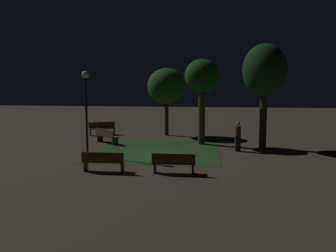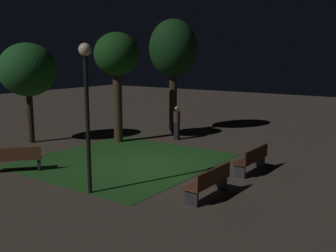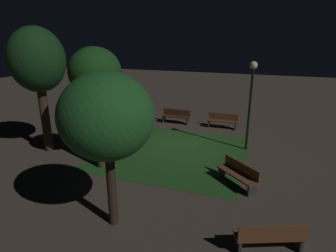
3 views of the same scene
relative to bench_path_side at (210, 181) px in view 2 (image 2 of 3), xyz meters
name	(u,v)px [view 2 (image 2 of 3)]	position (x,y,z in m)	size (l,w,h in m)	color
ground_plane	(146,166)	(1.49, 3.44, -0.48)	(60.00, 60.00, 0.00)	#473D33
grass_lawn	(124,160)	(1.63, 4.61, -0.48)	(6.79, 6.49, 0.01)	#23511E
bench_path_side	(210,181)	(0.00, 0.00, 0.00)	(1.81, 0.51, 0.88)	brown
bench_lawn_edge	(252,159)	(2.98, 0.00, 0.00)	(1.81, 0.51, 0.88)	#422314
bench_near_trees	(14,158)	(-1.64, 6.71, 0.00)	(1.66, 1.56, 0.88)	brown
tree_tall_center	(173,50)	(7.48, 6.35, 3.78)	(2.46, 2.46, 5.80)	#38281C
tree_lawn_side	(117,57)	(4.03, 7.07, 3.40)	(2.04, 2.04, 5.00)	#423021
tree_left_canopy	(28,70)	(1.62, 10.25, 2.83)	(2.56, 2.56, 4.53)	#2D2116
lamp_post_near_wall	(87,92)	(-1.65, 3.03, 2.45)	(0.36, 0.36, 4.28)	black
pedestrian	(177,122)	(5.99, 5.12, 0.37)	(0.32, 0.32, 1.61)	black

